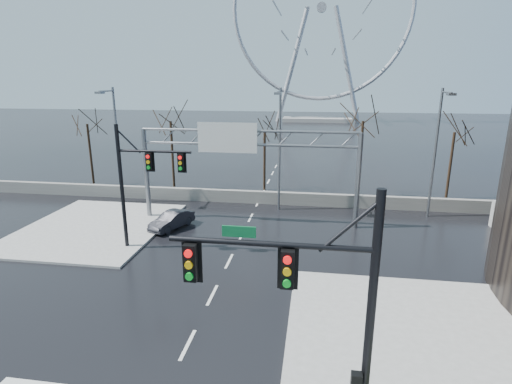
% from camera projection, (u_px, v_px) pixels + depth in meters
% --- Properties ---
extents(ground, '(260.00, 260.00, 0.00)m').
position_uv_depth(ground, '(188.00, 345.00, 16.44)').
color(ground, black).
rests_on(ground, ground).
extents(sidewalk_right_ext, '(12.00, 10.00, 0.15)m').
position_uv_depth(sidewalk_right_ext, '(430.00, 336.00, 16.89)').
color(sidewalk_right_ext, gray).
rests_on(sidewalk_right_ext, ground).
extents(sidewalk_far, '(10.00, 12.00, 0.15)m').
position_uv_depth(sidewalk_far, '(95.00, 227.00, 29.42)').
color(sidewalk_far, gray).
rests_on(sidewalk_far, ground).
extents(barrier_wall, '(52.00, 0.50, 1.10)m').
position_uv_depth(barrier_wall, '(258.00, 197.00, 35.34)').
color(barrier_wall, slate).
rests_on(barrier_wall, ground).
extents(signal_mast_near, '(5.52, 0.41, 8.00)m').
position_uv_depth(signal_mast_near, '(319.00, 301.00, 10.55)').
color(signal_mast_near, black).
rests_on(signal_mast_near, ground).
extents(signal_mast_far, '(4.72, 0.41, 8.00)m').
position_uv_depth(signal_mast_far, '(138.00, 176.00, 24.51)').
color(signal_mast_far, black).
rests_on(signal_mast_far, ground).
extents(sign_gantry, '(16.36, 0.40, 7.60)m').
position_uv_depth(sign_gantry, '(243.00, 156.00, 29.35)').
color(sign_gantry, slate).
rests_on(sign_gantry, ground).
extents(streetlight_left, '(0.50, 2.55, 10.00)m').
position_uv_depth(streetlight_left, '(115.00, 137.00, 33.87)').
color(streetlight_left, slate).
rests_on(streetlight_left, ground).
extents(streetlight_mid, '(0.50, 2.55, 10.00)m').
position_uv_depth(streetlight_mid, '(279.00, 141.00, 31.87)').
color(streetlight_mid, slate).
rests_on(streetlight_mid, ground).
extents(streetlight_right, '(0.50, 2.55, 10.00)m').
position_uv_depth(streetlight_right, '(437.00, 144.00, 30.15)').
color(streetlight_right, slate).
rests_on(streetlight_right, ground).
extents(tree_far_left, '(3.50, 3.50, 7.00)m').
position_uv_depth(tree_far_left, '(88.00, 131.00, 40.38)').
color(tree_far_left, black).
rests_on(tree_far_left, ground).
extents(tree_left, '(3.75, 3.75, 7.50)m').
position_uv_depth(tree_left, '(171.00, 129.00, 38.50)').
color(tree_left, black).
rests_on(tree_left, ground).
extents(tree_center, '(3.25, 3.25, 6.50)m').
position_uv_depth(tree_center, '(265.00, 138.00, 38.38)').
color(tree_center, black).
rests_on(tree_center, ground).
extents(tree_right, '(3.90, 3.90, 7.80)m').
position_uv_depth(tree_right, '(362.00, 130.00, 35.86)').
color(tree_right, black).
rests_on(tree_right, ground).
extents(tree_far_right, '(3.40, 3.40, 6.80)m').
position_uv_depth(tree_far_right, '(454.00, 140.00, 35.40)').
color(tree_far_right, black).
rests_on(tree_far_right, ground).
extents(ferris_wheel, '(45.00, 6.00, 50.91)m').
position_uv_depth(ferris_wheel, '(321.00, 16.00, 99.17)').
color(ferris_wheel, gray).
rests_on(ferris_wheel, ground).
extents(car, '(2.67, 3.97, 1.24)m').
position_uv_depth(car, '(172.00, 220.00, 29.30)').
color(car, black).
rests_on(car, ground).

